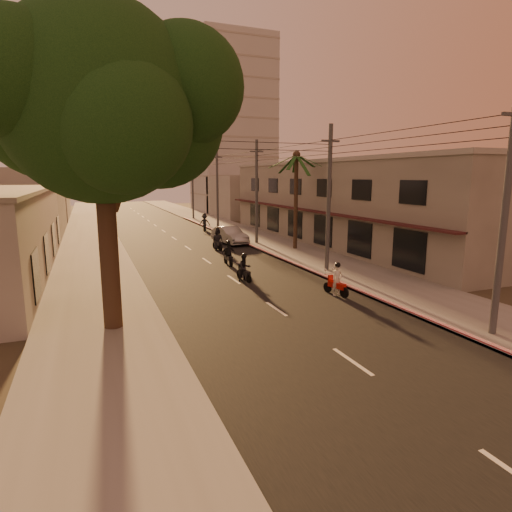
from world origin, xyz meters
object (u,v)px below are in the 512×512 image
Objects in this scene: broadleaf_tree at (111,105)px; scooter_red at (337,281)px; scooter_far_b at (205,223)px; palm_tree at (296,160)px; scooter_mid_b at (228,254)px; scooter_mid_a at (244,268)px; scooter_far_a at (218,240)px; parked_car at (230,235)px.

broadleaf_tree reaches higher than scooter_red.
scooter_far_b is at bearing 77.55° from scooter_red.
palm_tree is 4.69× the size of scooter_mid_b.
broadleaf_tree is at bearing -150.73° from scooter_mid_a.
scooter_red is (10.39, 0.84, -7.72)m from broadleaf_tree.
palm_tree is 4.34× the size of scooter_far_a.
scooter_red is 0.88× the size of scooter_far_b.
palm_tree reaches higher than scooter_red.
broadleaf_tree is at bearing -127.28° from parked_car.
broadleaf_tree reaches higher than scooter_mid_a.
palm_tree is at bearing 60.47° from scooter_red.
palm_tree is 15.11m from scooter_red.
scooter_far_b is (-3.80, 14.36, -6.25)m from palm_tree.
scooter_far_a is (-5.95, 2.15, -6.32)m from palm_tree.
scooter_far_a is at bearing 84.93° from scooter_red.
scooter_red is (-4.22, -13.02, -6.39)m from palm_tree.
scooter_mid_a is 0.88× the size of scooter_far_a.
scooter_far_a is at bearing 73.85° from scooter_mid_a.
scooter_mid_b is 9.41m from parked_car.
scooter_mid_a is 23.17m from scooter_far_b.
scooter_far_a is at bearing -132.94° from parked_car.
broadleaf_tree is 12.97m from scooter_red.
broadleaf_tree is 11.77m from scooter_mid_a.
scooter_far_a is (1.08, 6.17, 0.07)m from scooter_mid_b.
scooter_mid_b is at bearing -85.93° from scooter_far_b.
scooter_mid_b is (-7.03, -4.03, -6.39)m from palm_tree.
scooter_mid_a is 4.51m from scooter_mid_b.
palm_tree is (14.61, 13.86, -1.33)m from broadleaf_tree.
scooter_far_b is (0.43, 27.38, 0.15)m from scooter_red.
scooter_mid_b is (7.58, 9.83, -7.71)m from broadleaf_tree.
scooter_mid_a is at bearing -103.67° from scooter_far_a.
broadleaf_tree is 22.87m from parked_car.
palm_tree is 4.91× the size of scooter_mid_a.
broadleaf_tree reaches higher than scooter_mid_b.
scooter_mid_a is at bearing -85.22° from scooter_far_b.
broadleaf_tree is at bearing 173.04° from scooter_red.
scooter_red is 1.03× the size of scooter_mid_a.
scooter_mid_a is 0.95× the size of scooter_mid_b.
broadleaf_tree is 14.61m from scooter_mid_b.
scooter_red is 5.59m from scooter_mid_a.
palm_tree is at bearing 40.79° from scooter_mid_a.
scooter_far_b is at bearing 80.56° from scooter_mid_b.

